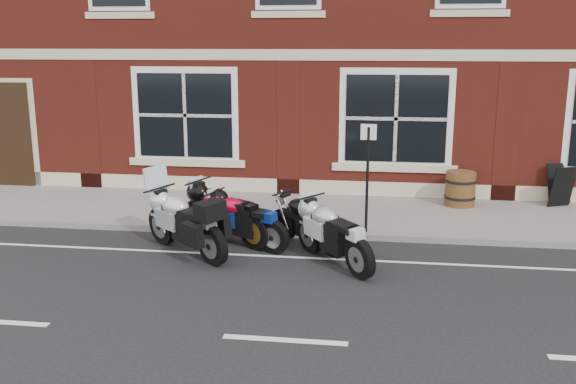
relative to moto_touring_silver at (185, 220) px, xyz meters
name	(u,v)px	position (x,y,z in m)	size (l,w,h in m)	color
ground	(310,262)	(2.26, -0.19, -0.61)	(80.00, 80.00, 0.00)	black
sidewalk	(324,213)	(2.26, 2.81, -0.55)	(30.00, 3.00, 0.12)	slate
kerb	(317,235)	(2.26, 1.23, -0.55)	(30.00, 0.16, 0.12)	slate
moto_touring_silver	(185,220)	(0.00, 0.00, 0.00)	(1.86, 1.58, 1.51)	black
moto_sport_red	(242,219)	(0.92, 0.54, -0.09)	(1.85, 1.04, 0.91)	black
moto_sport_black	(225,211)	(0.53, 0.83, -0.03)	(1.94, 1.39, 1.01)	black
moto_sport_silver	(334,232)	(2.66, -0.21, -0.05)	(1.44, 1.82, 0.99)	black
moto_naked_black	(308,220)	(2.14, 0.62, -0.10)	(1.57, 1.44, 0.90)	black
a_board_sign	(561,185)	(7.42, 4.01, -0.03)	(0.56, 0.37, 0.93)	black
barrel_planter	(460,189)	(5.21, 3.70, -0.11)	(0.69, 0.69, 0.77)	#492F13
parking_sign	(368,171)	(3.18, 1.36, 0.71)	(0.30, 0.06, 2.08)	black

